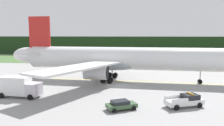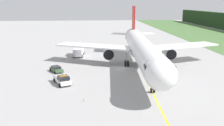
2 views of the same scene
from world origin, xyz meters
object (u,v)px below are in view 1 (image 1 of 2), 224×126
object	(u,v)px
airliner	(120,59)
ops_pickup_truck	(185,100)
staff_car	(121,105)
catering_truck	(19,86)

from	to	relation	value
airliner	ops_pickup_truck	xyz separation A→B (m)	(10.65, -17.40, -3.94)
staff_car	airliner	bearing A→B (deg)	94.98
airliner	catering_truck	distance (m)	21.89
catering_truck	staff_car	size ratio (longest dim) A/B	1.53
ops_pickup_truck	catering_truck	world-z (taller)	catering_truck
airliner	catering_truck	world-z (taller)	airliner
airliner	staff_car	xyz separation A→B (m)	(1.72, -19.72, -4.14)
ops_pickup_truck	staff_car	xyz separation A→B (m)	(-8.93, -2.32, -0.20)
catering_truck	staff_car	world-z (taller)	catering_truck
staff_car	ops_pickup_truck	bearing A→B (deg)	14.55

